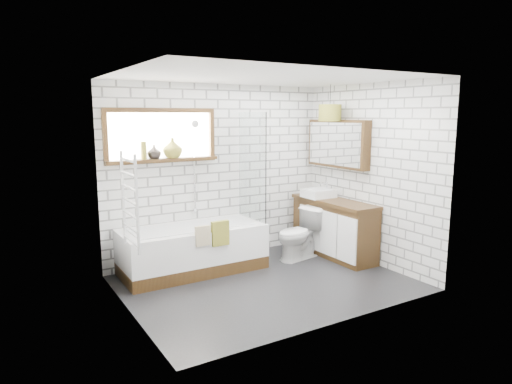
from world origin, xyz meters
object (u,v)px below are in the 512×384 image
bathtub (193,249)px  toilet (299,234)px  vanity (334,228)px  pendant (330,113)px  basin (318,193)px

bathtub → toilet: toilet is taller
toilet → vanity: bearing=65.3°
bathtub → pendant: (2.05, -0.29, 1.80)m
toilet → bathtub: bearing=-111.4°
bathtub → pendant: bearing=-8.0°
bathtub → vanity: size_ratio=1.28×
bathtub → basin: (2.01, -0.13, 0.60)m
vanity → pendant: pendant is taller
vanity → toilet: vanity is taller
toilet → pendant: 1.81m
bathtub → pendant: size_ratio=5.77×
bathtub → basin: bearing=-3.7°
vanity → basin: bearing=101.2°
bathtub → basin: basin is taller
bathtub → vanity: (2.07, -0.43, 0.12)m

